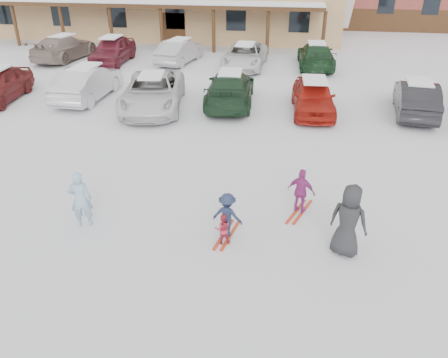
% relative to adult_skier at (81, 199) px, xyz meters
% --- Properties ---
extents(ground, '(160.00, 160.00, 0.00)m').
position_rel_adult_skier_xyz_m(ground, '(3.18, 0.24, -0.77)').
color(ground, white).
rests_on(ground, ground).
extents(adult_skier, '(0.65, 0.53, 1.54)m').
position_rel_adult_skier_xyz_m(adult_skier, '(0.00, 0.00, 0.00)').
color(adult_skier, '#8CB1CB').
rests_on(adult_skier, ground).
extents(toddler_red, '(0.45, 0.39, 0.80)m').
position_rel_adult_skier_xyz_m(toddler_red, '(3.68, -0.18, -0.37)').
color(toddler_red, '#BB2C3E').
rests_on(toddler_red, ground).
extents(child_navy, '(0.84, 0.58, 1.19)m').
position_rel_adult_skier_xyz_m(child_navy, '(3.74, 0.14, -0.18)').
color(child_navy, '#1D2742').
rests_on(child_navy, ground).
extents(skis_child_navy, '(0.47, 1.41, 0.03)m').
position_rel_adult_skier_xyz_m(skis_child_navy, '(3.74, 0.14, -0.76)').
color(skis_child_navy, '#BD371B').
rests_on(skis_child_navy, ground).
extents(child_magenta, '(0.82, 0.56, 1.30)m').
position_rel_adult_skier_xyz_m(child_magenta, '(5.53, 1.52, -0.12)').
color(child_magenta, '#9F2E7B').
rests_on(child_magenta, ground).
extents(skis_child_magenta, '(0.67, 1.38, 0.03)m').
position_rel_adult_skier_xyz_m(skis_child_magenta, '(5.53, 1.52, -0.76)').
color(skis_child_magenta, '#BD371B').
rests_on(skis_child_magenta, ground).
extents(bystander_dark, '(1.04, 0.88, 1.80)m').
position_rel_adult_skier_xyz_m(bystander_dark, '(6.58, -0.11, 0.13)').
color(bystander_dark, '#27272A').
rests_on(bystander_dark, ground).
extents(parked_car_1, '(1.72, 4.70, 1.54)m').
position_rel_adult_skier_xyz_m(parked_car_1, '(-4.44, 10.07, -0.00)').
color(parked_car_1, silver).
rests_on(parked_car_1, ground).
extents(parked_car_2, '(3.40, 5.77, 1.51)m').
position_rel_adult_skier_xyz_m(parked_car_2, '(-0.99, 9.23, -0.02)').
color(parked_car_2, silver).
rests_on(parked_car_2, ground).
extents(parked_car_3, '(2.39, 5.19, 1.47)m').
position_rel_adult_skier_xyz_m(parked_car_3, '(2.30, 10.34, -0.04)').
color(parked_car_3, '#1B3721').
rests_on(parked_car_3, ground).
extents(parked_car_4, '(1.97, 4.37, 1.46)m').
position_rel_adult_skier_xyz_m(parked_car_4, '(5.98, 9.79, -0.04)').
color(parked_car_4, '#AB1D13').
rests_on(parked_car_4, ground).
extents(parked_car_5, '(2.02, 4.53, 1.44)m').
position_rel_adult_skier_xyz_m(parked_car_5, '(10.29, 10.22, -0.05)').
color(parked_car_5, black).
rests_on(parked_car_5, ground).
extents(parked_car_7, '(2.69, 5.36, 1.49)m').
position_rel_adult_skier_xyz_m(parked_car_7, '(-9.38, 17.46, -0.03)').
color(parked_car_7, gray).
rests_on(parked_car_7, ground).
extents(parked_car_8, '(1.97, 4.65, 1.57)m').
position_rel_adult_skier_xyz_m(parked_car_8, '(-6.04, 17.14, 0.01)').
color(parked_car_8, maroon).
rests_on(parked_car_8, ground).
extents(parked_car_9, '(2.20, 4.51, 1.42)m').
position_rel_adult_skier_xyz_m(parked_car_9, '(-1.96, 17.74, -0.06)').
color(parked_car_9, '#A5A4A9').
rests_on(parked_car_9, ground).
extents(parked_car_10, '(2.44, 5.04, 1.38)m').
position_rel_adult_skier_xyz_m(parked_car_10, '(2.15, 17.23, -0.08)').
color(parked_car_10, silver).
rests_on(parked_car_10, ground).
extents(parked_car_11, '(2.26, 5.03, 1.43)m').
position_rel_adult_skier_xyz_m(parked_car_11, '(6.29, 17.90, -0.06)').
color(parked_car_11, '#1A3E20').
rests_on(parked_car_11, ground).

